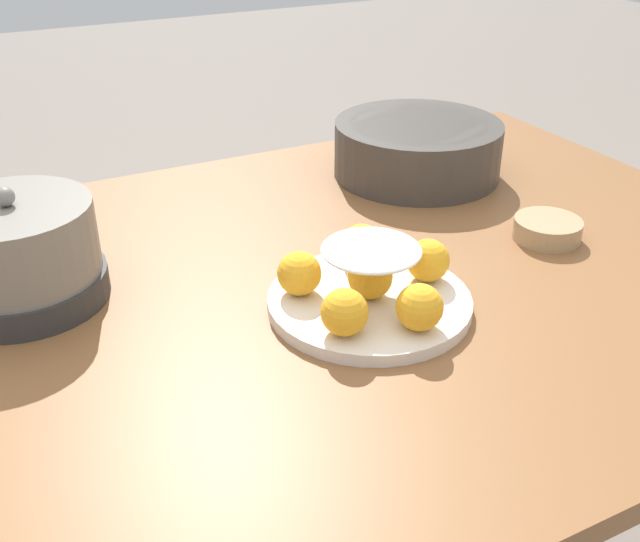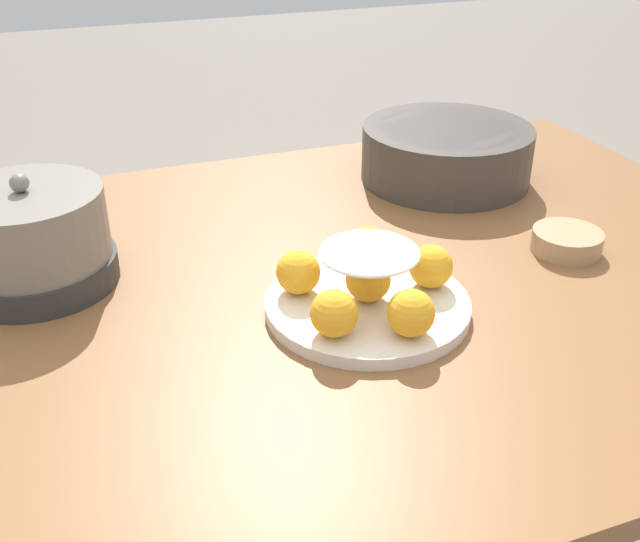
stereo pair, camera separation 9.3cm
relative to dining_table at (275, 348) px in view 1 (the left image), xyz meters
name	(u,v)px [view 1 (the left image)]	position (x,y,z in m)	size (l,w,h in m)	color
dining_table	(275,348)	(0.00, 0.00, 0.00)	(1.52, 0.96, 0.77)	brown
cake_plate	(370,285)	(0.09, -0.09, 0.12)	(0.25, 0.25, 0.09)	silver
serving_bowl	(417,147)	(0.39, 0.25, 0.14)	(0.29, 0.29, 0.09)	#3D3833
sauce_bowl	(547,229)	(0.42, -0.05, 0.11)	(0.10, 0.10, 0.03)	tan
warming_pot	(18,255)	(-0.29, 0.12, 0.15)	(0.21, 0.21, 0.15)	#2D2D2D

